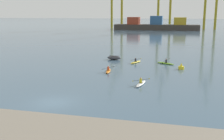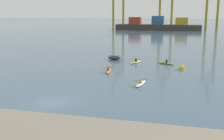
{
  "view_description": "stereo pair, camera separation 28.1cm",
  "coord_description": "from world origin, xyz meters",
  "views": [
    {
      "loc": [
        11.77,
        -23.71,
        8.59
      ],
      "look_at": [
        2.43,
        13.81,
        0.6
      ],
      "focal_mm": 44.56,
      "sensor_mm": 36.0,
      "label": 1
    },
    {
      "loc": [
        12.04,
        -23.64,
        8.59
      ],
      "look_at": [
        2.43,
        13.81,
        0.6
      ],
      "focal_mm": 44.56,
      "sensor_mm": 36.0,
      "label": 2
    }
  ],
  "objects": [
    {
      "name": "kayak_orange",
      "position": [
        1.51,
        15.21,
        0.17
      ],
      "size": [
        2.2,
        3.45,
        0.96
      ],
      "color": "orange",
      "rests_on": "ground"
    },
    {
      "name": "ground_plane",
      "position": [
        0.0,
        0.0,
        0.0
      ],
      "size": [
        800.0,
        800.0,
        0.0
      ],
      "primitive_type": "plane",
      "color": "#425B70"
    },
    {
      "name": "container_barge",
      "position": [
        -0.91,
        120.77,
        2.33
      ],
      "size": [
        42.56,
        8.2,
        7.02
      ],
      "color": "#38332D",
      "rests_on": "ground"
    },
    {
      "name": "kayak_white",
      "position": [
        7.28,
        8.87,
        0.17
      ],
      "size": [
        2.23,
        3.45,
        0.95
      ],
      "color": "silver",
      "rests_on": "ground"
    },
    {
      "name": "kayak_lime",
      "position": [
        9.39,
        23.75,
        0.17
      ],
      "size": [
        3.24,
        2.23,
        0.95
      ],
      "color": "#7ABC2D",
      "rests_on": "ground"
    },
    {
      "name": "channel_buoy",
      "position": [
        11.99,
        19.82,
        0.36
      ],
      "size": [
        0.9,
        0.9,
        1.0
      ],
      "color": "yellow",
      "rests_on": "ground"
    },
    {
      "name": "kayak_yellow",
      "position": [
        4.27,
        23.61,
        0.17
      ],
      "size": [
        2.11,
        3.4,
        0.95
      ],
      "color": "yellow",
      "rests_on": "ground"
    },
    {
      "name": "capsized_dinghy",
      "position": [
        -0.21,
        25.96,
        0.35
      ],
      "size": [
        2.69,
        1.33,
        0.76
      ],
      "color": "#38383D",
      "rests_on": "ground"
    }
  ]
}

